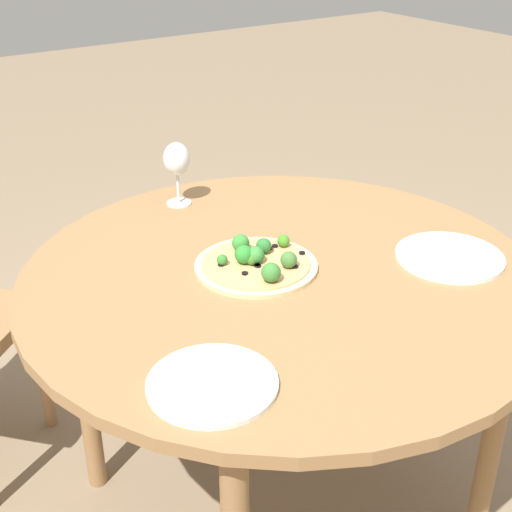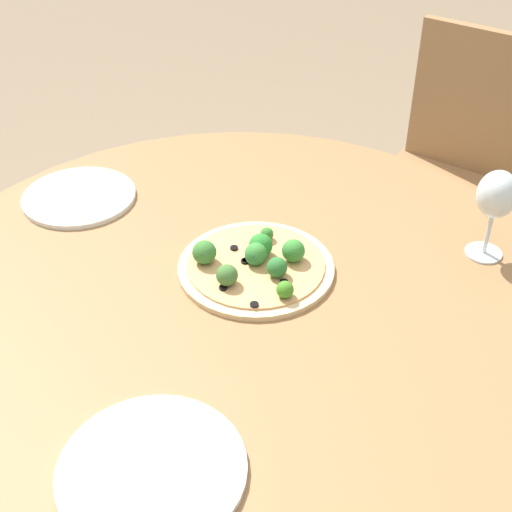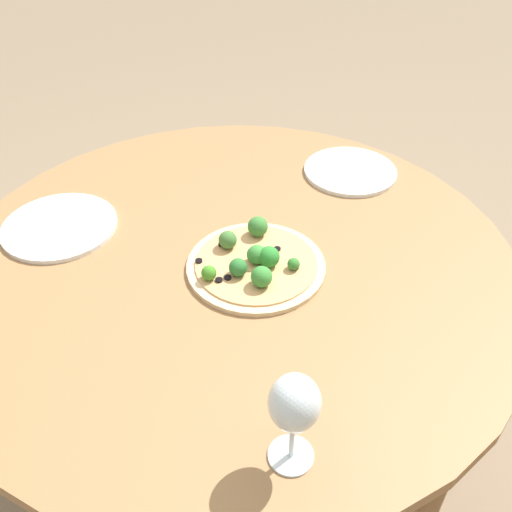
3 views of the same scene
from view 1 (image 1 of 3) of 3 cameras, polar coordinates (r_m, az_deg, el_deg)
The scene contains 6 objects.
ground_plane at distance 2.01m, azimuth 1.73°, elevation -19.44°, with size 12.00×12.00×0.00m, color #847056.
dining_table at distance 1.60m, azimuth 2.05°, elevation -3.41°, with size 1.15×1.15×0.72m.
pizza at distance 1.57m, azimuth 0.07°, elevation -0.48°, with size 0.27×0.27×0.06m.
wine_glass at distance 1.86m, azimuth -6.36°, elevation 7.56°, with size 0.07×0.07×0.17m.
plate_near at distance 1.22m, azimuth -3.52°, elevation -10.17°, with size 0.23×0.23×0.01m.
plate_far at distance 1.67m, azimuth 15.23°, elevation -0.06°, with size 0.24×0.24×0.01m.
Camera 1 is at (-0.82, -1.10, 1.47)m, focal length 50.00 mm.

